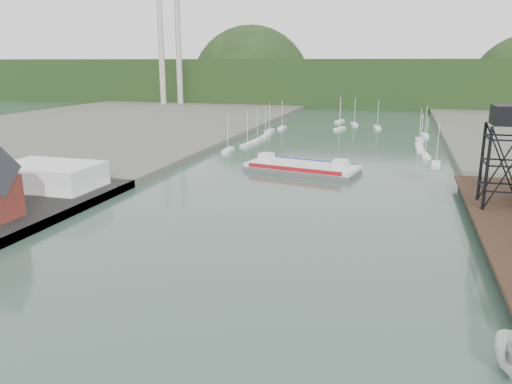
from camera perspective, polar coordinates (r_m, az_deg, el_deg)
The scene contains 7 objects.
white_shed at distance 101.52m, azimuth -22.48°, elevation 1.75°, with size 18.00×12.00×4.50m, color silver.
lift_tower at distance 86.94m, azimuth 27.09°, elevation 7.16°, with size 6.50×6.50×16.00m.
marina_sailboats at distance 168.24m, azimuth 9.74°, elevation 6.18°, with size 57.71×92.65×0.90m.
smokestacks at distance 287.99m, azimuth -9.80°, elevation 15.56°, with size 11.20×8.20×60.00m.
distant_hills at distance 329.41m, azimuth 12.54°, elevation 11.87°, with size 500.00×120.00×80.00m.
chain_ferry at distance 115.06m, azimuth 5.28°, elevation 2.80°, with size 26.75×14.76×3.64m.
motorboat at distance 47.66m, azimuth 27.17°, elevation -16.52°, with size 2.38×6.33×2.45m, color silver.
Camera 1 is at (18.86, -26.95, 24.64)m, focal length 35.00 mm.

